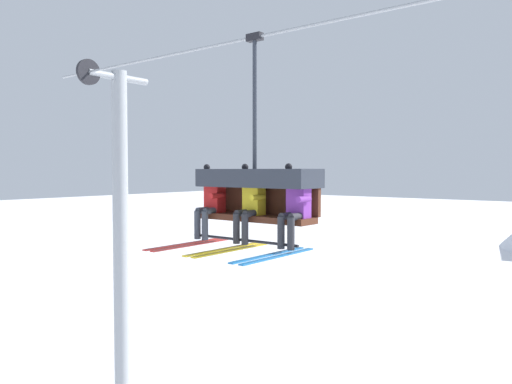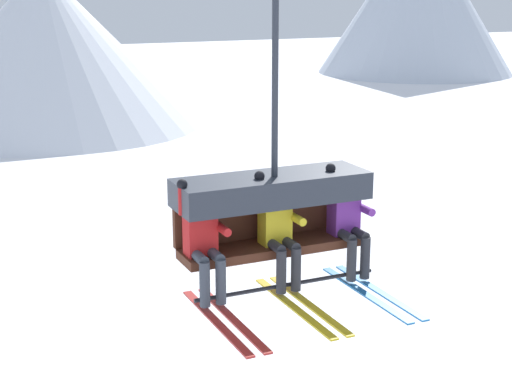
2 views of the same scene
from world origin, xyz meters
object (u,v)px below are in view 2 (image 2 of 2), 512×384
object	(u,v)px
chairlift_chair	(271,199)
skier_red	(204,241)
skier_purple	(349,221)
skier_yellow	(280,230)

from	to	relation	value
chairlift_chair	skier_red	bearing A→B (deg)	-166.22
chairlift_chair	skier_purple	world-z (taller)	chairlift_chair
chairlift_chair	skier_red	distance (m)	0.94
skier_red	skier_purple	distance (m)	1.74
chairlift_chair	skier_yellow	size ratio (longest dim) A/B	1.96
skier_red	chairlift_chair	bearing A→B (deg)	13.78
chairlift_chair	skier_purple	xyz separation A→B (m)	(0.87, -0.21, -0.29)
chairlift_chair	skier_yellow	xyz separation A→B (m)	(-0.00, -0.21, -0.29)
skier_yellow	skier_purple	bearing A→B (deg)	0.00
skier_red	skier_purple	size ratio (longest dim) A/B	1.00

